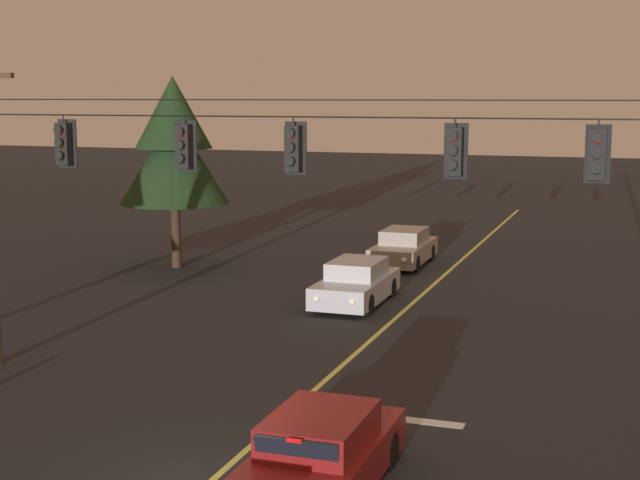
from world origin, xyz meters
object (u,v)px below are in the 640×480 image
at_px(tree_verge_near, 174,146).
at_px(traffic_light_rightmost, 597,154).
at_px(car_waiting_near_lane, 321,455).
at_px(traffic_light_leftmost, 64,144).
at_px(car_oncoming_lead, 356,284).
at_px(traffic_light_right_inner, 454,151).
at_px(car_oncoming_trailing, 404,248).
at_px(traffic_light_left_inner, 184,146).
at_px(traffic_light_centre, 293,148).

bearing_deg(tree_verge_near, traffic_light_rightmost, -39.64).
bearing_deg(car_waiting_near_lane, tree_verge_near, 124.11).
distance_m(traffic_light_leftmost, traffic_light_rightmost, 11.75).
bearing_deg(car_oncoming_lead, traffic_light_right_inner, -62.62).
height_order(car_oncoming_trailing, tree_verge_near, tree_verge_near).
distance_m(traffic_light_rightmost, car_oncoming_lead, 12.96).
bearing_deg(traffic_light_left_inner, traffic_light_leftmost, 180.00).
bearing_deg(traffic_light_rightmost, traffic_light_centre, 180.00).
relative_size(traffic_light_leftmost, traffic_light_left_inner, 1.00).
height_order(traffic_light_right_inner, tree_verge_near, tree_verge_near).
bearing_deg(traffic_light_leftmost, traffic_light_rightmost, 0.00).
relative_size(traffic_light_left_inner, tree_verge_near, 0.17).
xyz_separation_m(traffic_light_left_inner, traffic_light_centre, (2.56, 0.00, 0.00)).
bearing_deg(traffic_light_leftmost, car_waiting_near_lane, -29.81).
bearing_deg(car_oncoming_lead, car_waiting_near_lane, -75.39).
bearing_deg(traffic_light_centre, car_oncoming_trailing, 95.89).
bearing_deg(traffic_light_leftmost, car_oncoming_lead, 65.97).
xyz_separation_m(traffic_light_centre, traffic_light_rightmost, (6.13, 0.00, 0.00)).
bearing_deg(traffic_light_centre, traffic_light_rightmost, 0.00).
height_order(traffic_light_right_inner, car_oncoming_trailing, traffic_light_right_inner).
distance_m(traffic_light_right_inner, tree_verge_near, 18.68).
xyz_separation_m(traffic_light_leftmost, traffic_light_centre, (5.62, 0.00, 0.00)).
bearing_deg(traffic_light_centre, traffic_light_right_inner, 0.00).
bearing_deg(car_waiting_near_lane, traffic_light_left_inner, 136.63).
xyz_separation_m(traffic_light_right_inner, car_oncoming_trailing, (-5.13, 16.63, -4.78)).
xyz_separation_m(traffic_light_rightmost, car_oncoming_trailing, (-7.85, 16.63, -4.78)).
height_order(traffic_light_left_inner, tree_verge_near, tree_verge_near).
xyz_separation_m(traffic_light_centre, car_oncoming_trailing, (-1.72, 16.63, -4.78)).
bearing_deg(traffic_light_rightmost, traffic_light_right_inner, 180.00).
relative_size(traffic_light_leftmost, traffic_light_right_inner, 1.00).
height_order(car_waiting_near_lane, car_oncoming_trailing, same).
relative_size(traffic_light_rightmost, tree_verge_near, 0.17).
distance_m(traffic_light_right_inner, car_oncoming_lead, 11.59).
bearing_deg(traffic_light_left_inner, traffic_light_rightmost, 0.00).
bearing_deg(car_waiting_near_lane, traffic_light_centre, 115.87).
xyz_separation_m(traffic_light_leftmost, traffic_light_right_inner, (9.03, 0.00, 0.00)).
bearing_deg(traffic_light_left_inner, traffic_light_right_inner, 0.00).
relative_size(traffic_light_centre, traffic_light_rightmost, 1.00).
distance_m(traffic_light_left_inner, car_oncoming_trailing, 17.33).
bearing_deg(car_waiting_near_lane, car_oncoming_trailing, 100.42).
bearing_deg(traffic_light_centre, traffic_light_left_inner, 180.00).
distance_m(traffic_light_leftmost, traffic_light_right_inner, 9.03).
bearing_deg(car_oncoming_trailing, traffic_light_leftmost, -103.21).
bearing_deg(traffic_light_right_inner, car_oncoming_trailing, 107.13).
bearing_deg(traffic_light_left_inner, car_oncoming_trailing, 87.10).
height_order(traffic_light_leftmost, traffic_light_centre, same).
height_order(car_waiting_near_lane, car_oncoming_lead, same).
xyz_separation_m(traffic_light_centre, traffic_light_right_inner, (3.41, 0.00, 0.00)).
bearing_deg(car_waiting_near_lane, traffic_light_right_inner, 74.36).
relative_size(traffic_light_centre, car_oncoming_trailing, 0.28).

